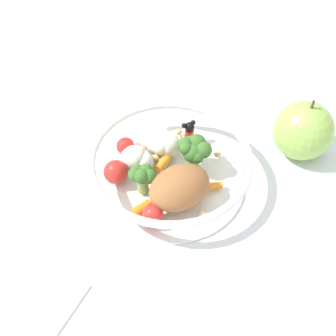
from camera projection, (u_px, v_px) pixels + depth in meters
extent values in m
plane|color=white|center=(170.00, 179.00, 0.54)|extent=(2.40, 2.40, 0.00)
cylinder|color=white|center=(168.00, 179.00, 0.53)|extent=(0.20, 0.20, 0.01)
torus|color=white|center=(168.00, 159.00, 0.50)|extent=(0.21, 0.21, 0.01)
ellipsoid|color=#935B33|center=(179.00, 187.00, 0.49)|extent=(0.10, 0.10, 0.05)
cylinder|color=#7FAD5B|center=(193.00, 161.00, 0.53)|extent=(0.02, 0.02, 0.02)
sphere|color=#386B28|center=(203.00, 150.00, 0.51)|extent=(0.02, 0.02, 0.02)
sphere|color=#386B28|center=(199.00, 147.00, 0.52)|extent=(0.02, 0.02, 0.02)
sphere|color=#386B28|center=(197.00, 143.00, 0.52)|extent=(0.03, 0.03, 0.03)
sphere|color=#386B28|center=(190.00, 144.00, 0.52)|extent=(0.02, 0.02, 0.02)
sphere|color=#386B28|center=(185.00, 145.00, 0.51)|extent=(0.02, 0.02, 0.02)
sphere|color=#386B28|center=(186.00, 149.00, 0.51)|extent=(0.02, 0.02, 0.02)
sphere|color=#386B28|center=(192.00, 153.00, 0.51)|extent=(0.03, 0.03, 0.03)
sphere|color=#386B28|center=(197.00, 157.00, 0.51)|extent=(0.02, 0.02, 0.02)
cylinder|color=#7FAD5B|center=(143.00, 185.00, 0.51)|extent=(0.01, 0.01, 0.02)
sphere|color=#386B28|center=(149.00, 176.00, 0.49)|extent=(0.02, 0.02, 0.02)
sphere|color=#386B28|center=(145.00, 171.00, 0.49)|extent=(0.02, 0.02, 0.02)
sphere|color=#386B28|center=(137.00, 170.00, 0.50)|extent=(0.02, 0.02, 0.02)
sphere|color=#386B28|center=(135.00, 174.00, 0.49)|extent=(0.02, 0.02, 0.02)
sphere|color=#386B28|center=(141.00, 176.00, 0.48)|extent=(0.02, 0.02, 0.02)
sphere|color=silver|center=(143.00, 161.00, 0.53)|extent=(0.03, 0.03, 0.03)
sphere|color=silver|center=(137.00, 156.00, 0.54)|extent=(0.03, 0.03, 0.03)
sphere|color=silver|center=(133.00, 160.00, 0.54)|extent=(0.03, 0.03, 0.03)
sphere|color=silver|center=(130.00, 155.00, 0.53)|extent=(0.02, 0.02, 0.02)
sphere|color=silver|center=(130.00, 162.00, 0.53)|extent=(0.03, 0.03, 0.03)
sphere|color=silver|center=(134.00, 159.00, 0.53)|extent=(0.03, 0.03, 0.03)
sphere|color=silver|center=(168.00, 145.00, 0.55)|extent=(0.04, 0.04, 0.04)
sphere|color=silver|center=(161.00, 137.00, 0.55)|extent=(0.03, 0.03, 0.03)
sphere|color=silver|center=(158.00, 139.00, 0.56)|extent=(0.03, 0.03, 0.03)
sphere|color=silver|center=(150.00, 140.00, 0.56)|extent=(0.03, 0.03, 0.03)
sphere|color=silver|center=(156.00, 144.00, 0.55)|extent=(0.03, 0.03, 0.03)
sphere|color=silver|center=(161.00, 146.00, 0.54)|extent=(0.03, 0.03, 0.03)
cube|color=yellow|center=(189.00, 140.00, 0.57)|extent=(0.02, 0.02, 0.00)
cylinder|color=red|center=(189.00, 134.00, 0.57)|extent=(0.02, 0.02, 0.02)
sphere|color=black|center=(190.00, 127.00, 0.55)|extent=(0.01, 0.01, 0.01)
sphere|color=black|center=(193.00, 123.00, 0.55)|extent=(0.01, 0.01, 0.01)
sphere|color=black|center=(186.00, 126.00, 0.55)|extent=(0.01, 0.01, 0.01)
cylinder|color=orange|center=(212.00, 186.00, 0.51)|extent=(0.03, 0.02, 0.01)
cylinder|color=orange|center=(142.00, 208.00, 0.49)|extent=(0.03, 0.03, 0.01)
cylinder|color=orange|center=(163.00, 163.00, 0.54)|extent=(0.02, 0.03, 0.01)
sphere|color=red|center=(116.00, 172.00, 0.52)|extent=(0.03, 0.03, 0.03)
sphere|color=red|center=(152.00, 214.00, 0.48)|extent=(0.03, 0.03, 0.03)
sphere|color=red|center=(126.00, 146.00, 0.55)|extent=(0.03, 0.03, 0.03)
sphere|color=tan|center=(151.00, 167.00, 0.54)|extent=(0.01, 0.01, 0.01)
sphere|color=#D1B775|center=(109.00, 169.00, 0.53)|extent=(0.01, 0.01, 0.01)
sphere|color=tan|center=(155.00, 132.00, 0.58)|extent=(0.01, 0.01, 0.01)
sphere|color=tan|center=(199.00, 150.00, 0.55)|extent=(0.01, 0.01, 0.01)
sphere|color=#D1B775|center=(217.00, 154.00, 0.55)|extent=(0.01, 0.01, 0.01)
sphere|color=#D1B775|center=(156.00, 158.00, 0.55)|extent=(0.01, 0.01, 0.01)
sphere|color=#D1B775|center=(179.00, 132.00, 0.58)|extent=(0.01, 0.01, 0.01)
sphere|color=#D1B775|center=(203.00, 213.00, 0.49)|extent=(0.01, 0.01, 0.01)
sphere|color=#8CB74C|center=(303.00, 131.00, 0.54)|extent=(0.08, 0.08, 0.08)
cylinder|color=brown|center=(313.00, 104.00, 0.51)|extent=(0.00, 0.00, 0.01)
cube|color=silver|center=(13.00, 309.00, 0.42)|extent=(0.14, 0.14, 0.01)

